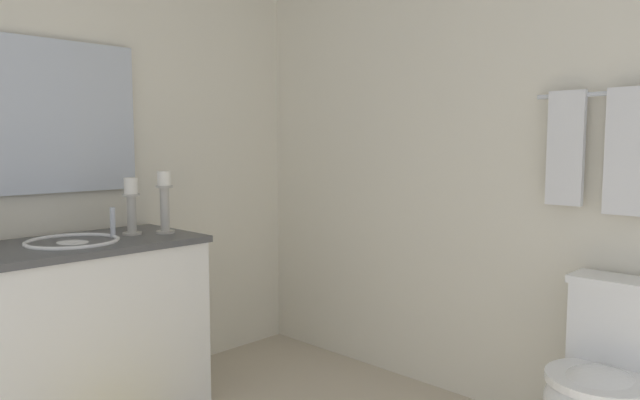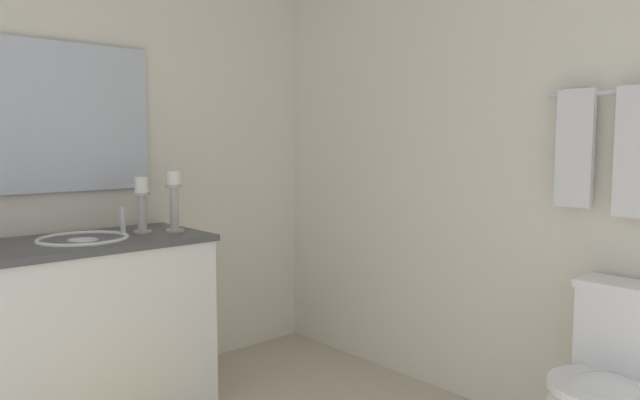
{
  "view_description": "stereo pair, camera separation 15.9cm",
  "coord_description": "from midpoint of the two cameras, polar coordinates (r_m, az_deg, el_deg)",
  "views": [
    {
      "loc": [
        1.31,
        -1.16,
        1.28
      ],
      "look_at": [
        -0.32,
        0.53,
        1.06
      ],
      "focal_mm": 32.81,
      "sensor_mm": 36.0,
      "label": 1
    },
    {
      "loc": [
        1.42,
        -1.05,
        1.28
      ],
      "look_at": [
        -0.32,
        0.53,
        1.06
      ],
      "focal_mm": 32.81,
      "sensor_mm": 36.0,
      "label": 2
    }
  ],
  "objects": [
    {
      "name": "mirror",
      "position": [
        3.07,
        -22.94,
        7.47
      ],
      "size": [
        0.02,
        0.92,
        0.72
      ],
      "primitive_type": "cube",
      "color": "silver"
    },
    {
      "name": "toilet",
      "position": [
        2.55,
        28.21,
        -16.2
      ],
      "size": [
        0.39,
        0.54,
        0.75
      ],
      "color": "white",
      "rests_on": "ground"
    },
    {
      "name": "wall_back",
      "position": [
        2.88,
        19.62,
        4.09
      ],
      "size": [
        3.15,
        0.04,
        2.45
      ],
      "primitive_type": "cube",
      "color": "silver",
      "rests_on": "ground"
    },
    {
      "name": "vanity_cabinet",
      "position": [
        2.93,
        -20.35,
        -11.82
      ],
      "size": [
        0.58,
        1.09,
        0.85
      ],
      "color": "white",
      "rests_on": "ground"
    },
    {
      "name": "sink_basin",
      "position": [
        2.84,
        -20.59,
        -4.4
      ],
      "size": [
        0.4,
        0.4,
        0.24
      ],
      "color": "white",
      "rests_on": "vanity_cabinet"
    },
    {
      "name": "candle_holder_short",
      "position": [
        2.95,
        -15.53,
        -0.33
      ],
      "size": [
        0.09,
        0.09,
        0.27
      ],
      "color": "#B7B2A5",
      "rests_on": "vanity_cabinet"
    },
    {
      "name": "towel_near_vanity",
      "position": [
        2.66,
        25.19,
        4.57
      ],
      "size": [
        0.15,
        0.03,
        0.48
      ],
      "primitive_type": "cube",
      "color": "white",
      "rests_on": "towel_bar"
    },
    {
      "name": "wall_left",
      "position": [
        3.14,
        -21.67,
        4.12
      ],
      "size": [
        0.04,
        2.87,
        2.45
      ],
      "primitive_type": "cube",
      "color": "silver",
      "rests_on": "ground"
    },
    {
      "name": "candle_holder_tall",
      "position": [
        2.94,
        -12.54,
        0.03
      ],
      "size": [
        0.09,
        0.09,
        0.3
      ],
      "color": "#B7B2A5",
      "rests_on": "vanity_cabinet"
    }
  ]
}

